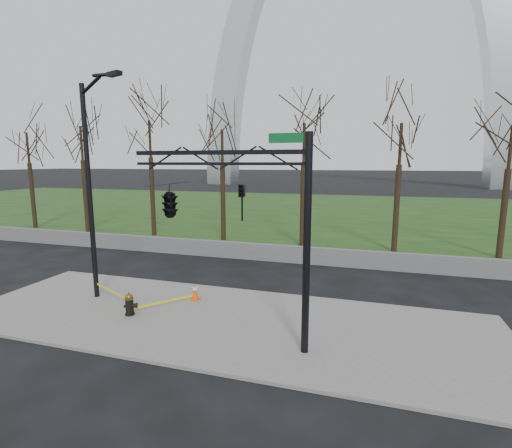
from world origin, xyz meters
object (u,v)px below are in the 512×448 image
(fire_hydrant, at_px, (130,304))
(street_light, at_px, (92,177))
(traffic_signal_mast, at_px, (194,201))
(traffic_cone, at_px, (195,292))

(fire_hydrant, height_order, street_light, street_light)
(fire_hydrant, bearing_deg, street_light, 135.16)
(traffic_signal_mast, bearing_deg, traffic_cone, 117.45)
(street_light, distance_m, traffic_signal_mast, 5.33)
(fire_hydrant, bearing_deg, traffic_cone, 34.41)
(traffic_signal_mast, bearing_deg, street_light, 160.08)
(fire_hydrant, xyz_separation_m, street_light, (-2.11, 1.07, 4.23))
(fire_hydrant, xyz_separation_m, traffic_cone, (1.49, 1.93, -0.06))
(fire_hydrant, relative_size, traffic_cone, 1.28)
(fire_hydrant, distance_m, street_light, 4.84)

